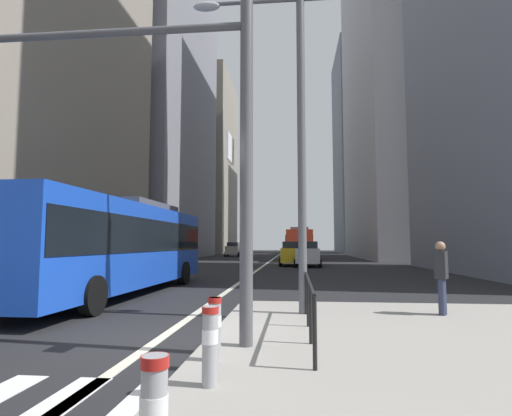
# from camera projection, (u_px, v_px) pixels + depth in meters

# --- Properties ---
(ground_plane) EXTENTS (160.00, 160.00, 0.00)m
(ground_plane) POSITION_uv_depth(u_px,v_px,m) (258.00, 270.00, 27.59)
(ground_plane) COLOR black
(median_island) EXTENTS (9.00, 10.00, 0.15)m
(median_island) POSITION_uv_depth(u_px,v_px,m) (487.00, 355.00, 6.25)
(median_island) COLOR gray
(median_island) RESTS_ON ground
(lane_centre_line) EXTENTS (0.20, 80.00, 0.01)m
(lane_centre_line) POSITION_uv_depth(u_px,v_px,m) (268.00, 263.00, 37.51)
(lane_centre_line) COLOR beige
(lane_centre_line) RESTS_ON ground
(office_tower_left_near) EXTENTS (11.19, 21.17, 34.61)m
(office_tower_left_near) POSITION_uv_depth(u_px,v_px,m) (13.00, 10.00, 26.87)
(office_tower_left_near) COLOR gray
(office_tower_left_near) RESTS_ON ground
(office_tower_left_mid) EXTENTS (12.43, 24.98, 39.87)m
(office_tower_left_mid) POSITION_uv_depth(u_px,v_px,m) (150.00, 103.00, 52.21)
(office_tower_left_mid) COLOR gray
(office_tower_left_mid) RESTS_ON ground
(office_tower_left_far) EXTENTS (12.61, 18.03, 33.84)m
(office_tower_left_far) POSITION_uv_depth(u_px,v_px,m) (199.00, 165.00, 78.47)
(office_tower_left_far) COLOR gray
(office_tower_left_far) RESTS_ON ground
(office_tower_right_mid) EXTENTS (13.16, 25.11, 47.50)m
(office_tower_right_mid) POSITION_uv_depth(u_px,v_px,m) (406.00, 73.00, 52.25)
(office_tower_right_mid) COLOR #9E9EA3
(office_tower_right_mid) RESTS_ON ground
(office_tower_right_far) EXTENTS (12.23, 17.59, 39.65)m
(office_tower_right_far) POSITION_uv_depth(u_px,v_px,m) (369.00, 151.00, 78.99)
(office_tower_right_far) COLOR slate
(office_tower_right_far) RESTS_ON ground
(city_bus_blue_oncoming) EXTENTS (2.88, 12.08, 3.40)m
(city_bus_blue_oncoming) POSITION_uv_depth(u_px,v_px,m) (119.00, 242.00, 14.15)
(city_bus_blue_oncoming) COLOR blue
(city_bus_blue_oncoming) RESTS_ON ground
(city_bus_red_receding) EXTENTS (2.77, 11.28, 3.40)m
(city_bus_red_receding) POSITION_uv_depth(u_px,v_px,m) (299.00, 243.00, 42.98)
(city_bus_red_receding) COLOR red
(city_bus_red_receding) RESTS_ON ground
(city_bus_red_distant) EXTENTS (2.83, 11.41, 3.40)m
(city_bus_red_distant) POSITION_uv_depth(u_px,v_px,m) (294.00, 243.00, 66.07)
(city_bus_red_distant) COLOR #198456
(city_bus_red_distant) RESTS_ON ground
(car_oncoming_mid) EXTENTS (2.10, 4.07, 1.94)m
(car_oncoming_mid) POSITION_uv_depth(u_px,v_px,m) (233.00, 249.00, 55.98)
(car_oncoming_mid) COLOR #B2A899
(car_oncoming_mid) RESTS_ON ground
(car_receding_near) EXTENTS (2.09, 4.31, 1.94)m
(car_receding_near) POSITION_uv_depth(u_px,v_px,m) (292.00, 253.00, 32.63)
(car_receding_near) COLOR gold
(car_receding_near) RESTS_ON ground
(car_receding_far) EXTENTS (2.17, 4.61, 1.94)m
(car_receding_far) POSITION_uv_depth(u_px,v_px,m) (308.00, 254.00, 31.52)
(car_receding_far) COLOR silver
(car_receding_far) RESTS_ON ground
(traffic_signal_gantry) EXTENTS (7.02, 0.65, 6.00)m
(traffic_signal_gantry) POSITION_uv_depth(u_px,v_px,m) (112.00, 108.00, 7.08)
(traffic_signal_gantry) COLOR #515156
(traffic_signal_gantry) RESTS_ON median_island
(street_lamp_post) EXTENTS (5.50, 0.32, 8.00)m
(street_lamp_post) POSITION_uv_depth(u_px,v_px,m) (301.00, 102.00, 9.97)
(street_lamp_post) COLOR #56565B
(street_lamp_post) RESTS_ON median_island
(bollard_front) EXTENTS (0.20, 0.20, 0.89)m
(bollard_front) POSITION_uv_depth(u_px,v_px,m) (154.00, 416.00, 2.71)
(bollard_front) COLOR #99999E
(bollard_front) RESTS_ON median_island
(bollard_left) EXTENTS (0.20, 0.20, 0.91)m
(bollard_left) POSITION_uv_depth(u_px,v_px,m) (210.00, 342.00, 4.71)
(bollard_left) COLOR #99999E
(bollard_left) RESTS_ON median_island
(bollard_right) EXTENTS (0.20, 0.20, 0.88)m
(bollard_right) POSITION_uv_depth(u_px,v_px,m) (215.00, 325.00, 5.74)
(bollard_right) COLOR #99999E
(bollard_right) RESTS_ON median_island
(pedestrian_railing) EXTENTS (0.06, 4.25, 0.98)m
(pedestrian_railing) POSITION_uv_depth(u_px,v_px,m) (309.00, 294.00, 7.40)
(pedestrian_railing) COLOR black
(pedestrian_railing) RESTS_ON median_island
(pedestrian_waiting) EXTENTS (0.40, 0.45, 1.69)m
(pedestrian_waiting) POSITION_uv_depth(u_px,v_px,m) (441.00, 274.00, 9.41)
(pedestrian_waiting) COLOR #2D334C
(pedestrian_waiting) RESTS_ON median_island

